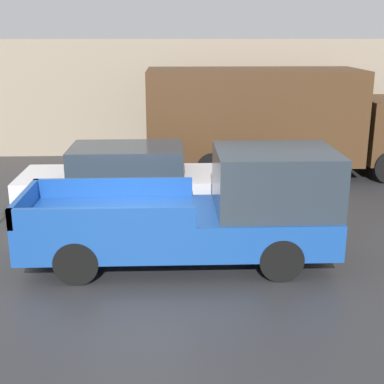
% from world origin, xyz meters
% --- Properties ---
extents(ground_plane, '(60.00, 60.00, 0.00)m').
position_xyz_m(ground_plane, '(0.00, 0.00, 0.00)').
color(ground_plane, '#2D2D30').
extents(building_wall, '(28.00, 0.15, 4.00)m').
position_xyz_m(building_wall, '(0.00, 9.34, 2.00)').
color(building_wall, gray).
rests_on(building_wall, ground).
extents(pickup_truck, '(5.80, 1.99, 2.18)m').
position_xyz_m(pickup_truck, '(1.42, 0.08, 1.01)').
color(pickup_truck, '#194799').
rests_on(pickup_truck, ground).
extents(car, '(4.76, 1.93, 1.69)m').
position_xyz_m(car, '(-0.43, 2.82, 0.86)').
color(car, silver).
rests_on(car, ground).
extents(delivery_truck, '(8.26, 2.46, 3.19)m').
position_xyz_m(delivery_truck, '(3.83, 6.51, 1.73)').
color(delivery_truck, '#472D19').
rests_on(delivery_truck, ground).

